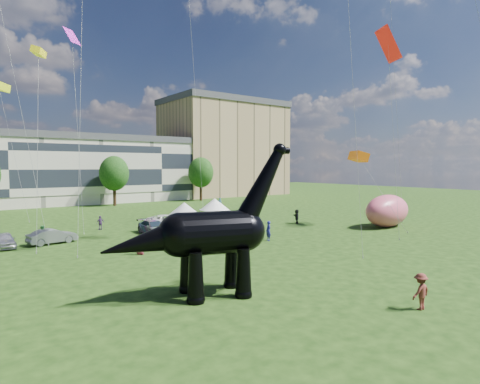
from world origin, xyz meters
TOP-DOWN VIEW (x-y plane):
  - ground at (0.00, 0.00)m, footprint 220.00×220.00m
  - terrace_row at (-8.00, 62.00)m, footprint 78.00×11.00m
  - apartment_block at (40.00, 65.00)m, footprint 28.00×18.00m
  - tree_mid_right at (8.00, 53.00)m, footprint 5.20×5.20m
  - tree_far_right at (26.00, 53.00)m, footprint 5.20×5.20m
  - dinosaur_sculpture at (-5.32, 0.63)m, footprint 10.61×4.49m
  - car_silver at (-12.59, 21.98)m, footprint 1.62×3.90m
  - car_grey at (-8.85, 21.48)m, footprint 4.39×2.13m
  - car_white at (4.15, 24.30)m, footprint 5.70×3.85m
  - car_dark at (0.77, 20.73)m, footprint 2.05×4.97m
  - gazebo_near at (6.43, 24.49)m, footprint 5.12×5.12m
  - gazebo_far at (12.69, 27.44)m, footprint 4.37×4.37m
  - inflatable_pink at (24.87, 9.25)m, footprint 7.92×4.65m
  - visitors at (0.32, 14.58)m, footprint 48.26×46.22m
  - kites at (0.82, 21.77)m, footprint 57.92×52.07m

SIDE VIEW (x-z plane):
  - ground at x=0.00m, z-range 0.00..0.00m
  - car_silver at x=-12.59m, z-range 0.00..1.32m
  - car_grey at x=-8.85m, z-range 0.00..1.39m
  - car_dark at x=0.77m, z-range 0.00..1.44m
  - car_white at x=4.15m, z-range 0.00..1.45m
  - visitors at x=0.32m, z-range -0.07..1.81m
  - inflatable_pink at x=24.87m, z-range 0.00..3.76m
  - gazebo_far at x=12.69m, z-range 0.56..3.30m
  - gazebo_near at x=6.43m, z-range 0.56..3.32m
  - dinosaur_sculpture at x=-5.32m, z-range -1.07..7.65m
  - terrace_row at x=-8.00m, z-range 0.00..12.00m
  - tree_mid_right at x=8.00m, z-range 1.57..11.01m
  - tree_far_right at x=26.00m, z-range 1.57..11.01m
  - apartment_block at x=40.00m, z-range 0.00..22.00m
  - kites at x=0.82m, z-range 5.84..34.84m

